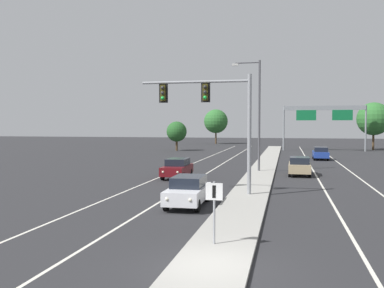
{
  "coord_description": "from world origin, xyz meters",
  "views": [
    {
      "loc": [
        2.21,
        -12.51,
        4.33
      ],
      "look_at": [
        -3.2,
        12.09,
        3.2
      ],
      "focal_mm": 40.35,
      "sensor_mm": 36.0,
      "label": 1
    }
  ],
  "objects_px": {
    "median_sign_post": "(214,203)",
    "car_receding_blue": "(321,153)",
    "street_lamp_median": "(257,109)",
    "tree_far_left_b": "(177,132)",
    "car_oncoming_white": "(188,191)",
    "tree_far_left_a": "(216,121)",
    "highway_sign_gantry": "(324,114)",
    "tree_far_right_b": "(374,119)",
    "overhead_signal_mast": "(215,109)",
    "car_oncoming_darkred": "(177,168)",
    "car_receding_tan": "(300,166)"
  },
  "relations": [
    {
      "from": "median_sign_post",
      "to": "car_receding_blue",
      "type": "relative_size",
      "value": 0.49
    },
    {
      "from": "street_lamp_median",
      "to": "tree_far_left_b",
      "type": "relative_size",
      "value": 2.05
    },
    {
      "from": "tree_far_left_b",
      "to": "car_oncoming_white",
      "type": "bearing_deg",
      "value": -74.84
    },
    {
      "from": "tree_far_left_a",
      "to": "highway_sign_gantry",
      "type": "bearing_deg",
      "value": -45.95
    },
    {
      "from": "median_sign_post",
      "to": "tree_far_right_b",
      "type": "xyz_separation_m",
      "value": [
        16.93,
        63.84,
        3.74
      ]
    },
    {
      "from": "car_oncoming_white",
      "to": "tree_far_left_a",
      "type": "bearing_deg",
      "value": 98.11
    },
    {
      "from": "tree_far_left_b",
      "to": "overhead_signal_mast",
      "type": "bearing_deg",
      "value": -72.65
    },
    {
      "from": "car_oncoming_darkred",
      "to": "car_receding_tan",
      "type": "bearing_deg",
      "value": 22.53
    },
    {
      "from": "median_sign_post",
      "to": "tree_far_left_b",
      "type": "distance_m",
      "value": 56.96
    },
    {
      "from": "overhead_signal_mast",
      "to": "tree_far_right_b",
      "type": "bearing_deg",
      "value": 70.37
    },
    {
      "from": "car_oncoming_white",
      "to": "car_receding_blue",
      "type": "relative_size",
      "value": 1.0
    },
    {
      "from": "car_oncoming_white",
      "to": "car_receding_tan",
      "type": "xyz_separation_m",
      "value": [
        6.2,
        15.62,
        0.0
      ]
    },
    {
      "from": "highway_sign_gantry",
      "to": "car_receding_tan",
      "type": "bearing_deg",
      "value": -97.67
    },
    {
      "from": "car_oncoming_white",
      "to": "street_lamp_median",
      "type": "bearing_deg",
      "value": 81.99
    },
    {
      "from": "car_oncoming_darkred",
      "to": "tree_far_left_a",
      "type": "xyz_separation_m",
      "value": [
        -7.03,
        62.74,
        4.29
      ]
    },
    {
      "from": "overhead_signal_mast",
      "to": "car_receding_blue",
      "type": "bearing_deg",
      "value": 74.05
    },
    {
      "from": "street_lamp_median",
      "to": "tree_far_right_b",
      "type": "bearing_deg",
      "value": 66.3
    },
    {
      "from": "median_sign_post",
      "to": "tree_far_right_b",
      "type": "height_order",
      "value": "tree_far_right_b"
    },
    {
      "from": "overhead_signal_mast",
      "to": "tree_far_right_b",
      "type": "height_order",
      "value": "tree_far_right_b"
    },
    {
      "from": "car_receding_tan",
      "to": "tree_far_left_b",
      "type": "distance_m",
      "value": 37.03
    },
    {
      "from": "highway_sign_gantry",
      "to": "car_oncoming_white",
      "type": "bearing_deg",
      "value": -102.06
    },
    {
      "from": "overhead_signal_mast",
      "to": "street_lamp_median",
      "type": "bearing_deg",
      "value": 83.16
    },
    {
      "from": "median_sign_post",
      "to": "highway_sign_gantry",
      "type": "height_order",
      "value": "highway_sign_gantry"
    },
    {
      "from": "highway_sign_gantry",
      "to": "tree_far_left_a",
      "type": "bearing_deg",
      "value": 134.05
    },
    {
      "from": "tree_far_left_a",
      "to": "car_oncoming_white",
      "type": "bearing_deg",
      "value": -81.89
    },
    {
      "from": "car_oncoming_white",
      "to": "highway_sign_gantry",
      "type": "bearing_deg",
      "value": 77.94
    },
    {
      "from": "overhead_signal_mast",
      "to": "street_lamp_median",
      "type": "xyz_separation_m",
      "value": [
        1.63,
        13.57,
        0.5
      ]
    },
    {
      "from": "car_receding_tan",
      "to": "tree_far_left_a",
      "type": "relative_size",
      "value": 0.58
    },
    {
      "from": "overhead_signal_mast",
      "to": "car_oncoming_white",
      "type": "bearing_deg",
      "value": -102.25
    },
    {
      "from": "car_receding_tan",
      "to": "tree_far_left_b",
      "type": "xyz_separation_m",
      "value": [
        -19.02,
        31.68,
        2.36
      ]
    },
    {
      "from": "car_oncoming_white",
      "to": "tree_far_left_b",
      "type": "relative_size",
      "value": 0.92
    },
    {
      "from": "highway_sign_gantry",
      "to": "car_receding_blue",
      "type": "bearing_deg",
      "value": -95.7
    },
    {
      "from": "median_sign_post",
      "to": "car_oncoming_white",
      "type": "xyz_separation_m",
      "value": [
        -2.65,
        7.49,
        -0.77
      ]
    },
    {
      "from": "highway_sign_gantry",
      "to": "tree_far_left_a",
      "type": "relative_size",
      "value": 1.7
    },
    {
      "from": "car_receding_tan",
      "to": "tree_far_left_b",
      "type": "relative_size",
      "value": 0.92
    },
    {
      "from": "street_lamp_median",
      "to": "median_sign_post",
      "type": "bearing_deg",
      "value": -89.48
    },
    {
      "from": "car_oncoming_darkred",
      "to": "car_receding_tan",
      "type": "height_order",
      "value": "same"
    },
    {
      "from": "car_oncoming_darkred",
      "to": "tree_far_left_b",
      "type": "bearing_deg",
      "value": 104.52
    },
    {
      "from": "street_lamp_median",
      "to": "car_oncoming_white",
      "type": "height_order",
      "value": "street_lamp_median"
    },
    {
      "from": "median_sign_post",
      "to": "street_lamp_median",
      "type": "bearing_deg",
      "value": 90.52
    },
    {
      "from": "car_receding_tan",
      "to": "car_receding_blue",
      "type": "bearing_deg",
      "value": 80.24
    },
    {
      "from": "car_receding_blue",
      "to": "median_sign_post",
      "type": "bearing_deg",
      "value": -99.18
    },
    {
      "from": "tree_far_left_a",
      "to": "tree_far_right_b",
      "type": "distance_m",
      "value": 35.11
    },
    {
      "from": "car_oncoming_darkred",
      "to": "car_receding_blue",
      "type": "height_order",
      "value": "same"
    },
    {
      "from": "median_sign_post",
      "to": "tree_far_left_b",
      "type": "bearing_deg",
      "value": 105.77
    },
    {
      "from": "tree_far_right_b",
      "to": "tree_far_left_b",
      "type": "bearing_deg",
      "value": -164.4
    },
    {
      "from": "car_receding_tan",
      "to": "highway_sign_gantry",
      "type": "bearing_deg",
      "value": 82.33
    },
    {
      "from": "car_oncoming_white",
      "to": "highway_sign_gantry",
      "type": "height_order",
      "value": "highway_sign_gantry"
    },
    {
      "from": "street_lamp_median",
      "to": "car_oncoming_white",
      "type": "relative_size",
      "value": 2.23
    },
    {
      "from": "car_receding_tan",
      "to": "car_oncoming_white",
      "type": "bearing_deg",
      "value": -111.65
    }
  ]
}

